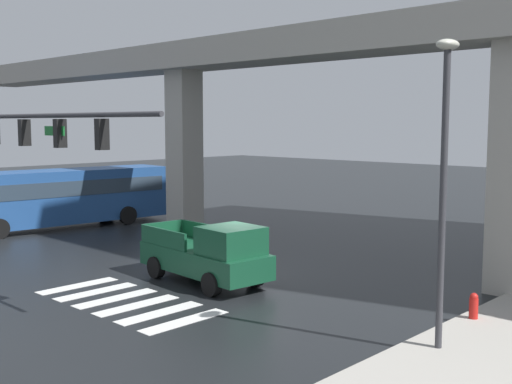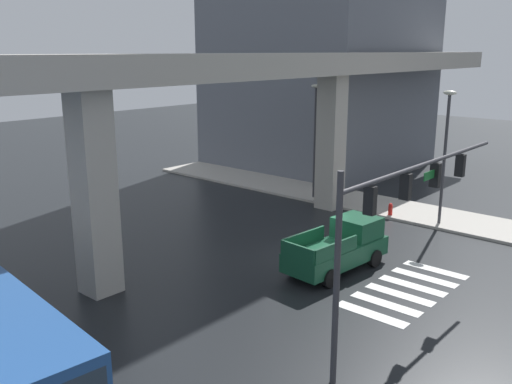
{
  "view_description": "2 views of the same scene",
  "coord_description": "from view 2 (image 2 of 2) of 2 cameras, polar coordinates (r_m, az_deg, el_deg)",
  "views": [
    {
      "loc": [
        15.81,
        -15.7,
        5.38
      ],
      "look_at": [
        -0.77,
        1.64,
        2.78
      ],
      "focal_mm": 44.7,
      "sensor_mm": 36.0,
      "label": 1
    },
    {
      "loc": [
        -19.23,
        -13.74,
        9.23
      ],
      "look_at": [
        0.17,
        3.21,
        2.63
      ],
      "focal_mm": 38.94,
      "sensor_mm": 36.0,
      "label": 2
    }
  ],
  "objects": [
    {
      "name": "ground_plane",
      "position": [
        25.37,
        5.25,
        -7.03
      ],
      "size": [
        120.0,
        120.0,
        0.0
      ],
      "primitive_type": "plane",
      "color": "black"
    },
    {
      "name": "crosswalk_stripes",
      "position": [
        23.1,
        15.17,
        -9.7
      ],
      "size": [
        6.05,
        2.8,
        0.01
      ],
      "color": "silver",
      "rests_on": "ground"
    },
    {
      "name": "elevated_overpass",
      "position": [
        26.32,
        -1.88,
        11.37
      ],
      "size": [
        55.5,
        2.48,
        9.09
      ],
      "color": "#ADA89E",
      "rests_on": "ground"
    },
    {
      "name": "sidewalk_east",
      "position": [
        34.54,
        12.48,
        -1.35
      ],
      "size": [
        4.0,
        36.0,
        0.15
      ],
      "primitive_type": "cube",
      "color": "#ADA89E",
      "rests_on": "ground"
    },
    {
      "name": "pickup_truck",
      "position": [
        24.32,
        8.68,
        -5.61
      ],
      "size": [
        5.24,
        2.4,
        2.08
      ],
      "color": "#14472D",
      "rests_on": "ground"
    },
    {
      "name": "traffic_signal_mast",
      "position": [
        17.99,
        14.85,
        -0.82
      ],
      "size": [
        10.89,
        0.32,
        6.2
      ],
      "color": "#38383D",
      "rests_on": "ground"
    },
    {
      "name": "street_lamp_near_corner",
      "position": [
        30.74,
        18.91,
        4.85
      ],
      "size": [
        0.44,
        0.7,
        7.24
      ],
      "color": "#38383D",
      "rests_on": "ground"
    },
    {
      "name": "street_lamp_mid_block",
      "position": [
        34.69,
        6.11,
        6.54
      ],
      "size": [
        0.44,
        0.7,
        7.24
      ],
      "color": "#38383D",
      "rests_on": "ground"
    },
    {
      "name": "fire_hydrant",
      "position": [
        32.36,
        13.64,
        -1.83
      ],
      "size": [
        0.24,
        0.24,
        0.85
      ],
      "color": "red",
      "rests_on": "ground"
    }
  ]
}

